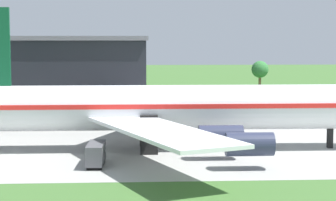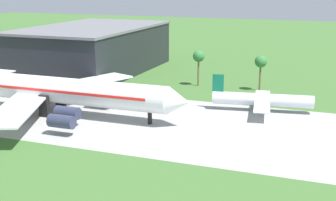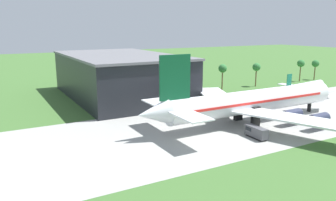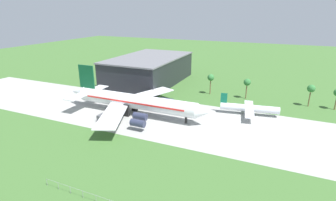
% 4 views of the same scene
% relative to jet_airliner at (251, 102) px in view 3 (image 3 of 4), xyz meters
% --- Properties ---
extents(jet_airliner, '(68.93, 58.33, 20.05)m').
position_rel_jet_airliner_xyz_m(jet_airliner, '(0.00, 0.00, 0.00)').
color(jet_airliner, white).
rests_on(jet_airliner, ground_plane).
extents(regional_aircraft, '(25.17, 22.80, 9.08)m').
position_rel_jet_airliner_xyz_m(regional_aircraft, '(46.97, 19.93, -2.97)').
color(regional_aircraft, silver).
rests_on(regional_aircraft, ground_plane).
extents(baggage_tug, '(2.23, 6.31, 2.82)m').
position_rel_jet_airliner_xyz_m(baggage_tug, '(-8.24, -10.69, -4.45)').
color(baggage_tug, black).
rests_on(baggage_tug, ground_plane).
extents(terminal_building, '(36.72, 61.20, 16.29)m').
position_rel_jet_airliner_xyz_m(terminal_building, '(-19.29, 51.85, 2.20)').
color(terminal_building, black).
rests_on(terminal_building, ground_plane).
extents(palm_tree_row, '(91.99, 3.60, 11.18)m').
position_rel_jet_airliner_xyz_m(palm_tree_row, '(66.34, 42.49, 2.52)').
color(palm_tree_row, brown).
rests_on(palm_tree_row, ground_plane).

